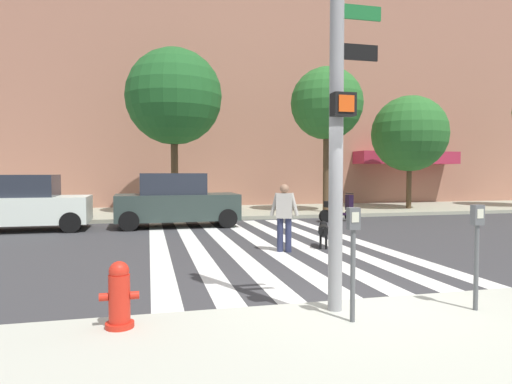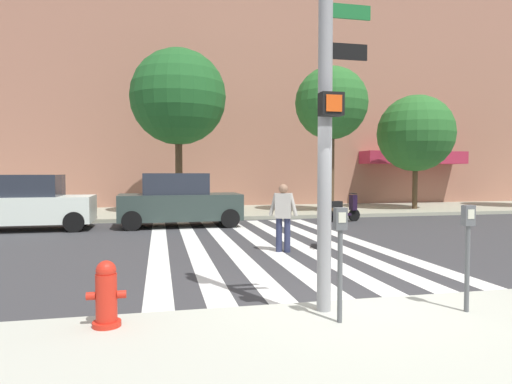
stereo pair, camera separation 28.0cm
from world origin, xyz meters
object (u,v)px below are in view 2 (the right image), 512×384
parked_car_near_curb (23,203)px  pedestrian_dog_walker (283,214)px  parking_meter_curbside (340,248)px  fire_hydrant (106,294)px  traffic_light_pole (328,43)px  dog_on_leash (323,230)px  street_tree_nearest (178,97)px  parked_car_behind_first (179,201)px  street_tree_middle (331,104)px  street_tree_further (416,133)px  parked_scooter (342,210)px  parking_meter_second_along (468,243)px

parked_car_near_curb → pedestrian_dog_walker: 9.27m
parking_meter_curbside → parked_car_near_curb: parked_car_near_curb is taller
fire_hydrant → parking_meter_curbside: size_ratio=0.56×
traffic_light_pole → dog_on_leash: (2.01, 5.39, -3.08)m
fire_hydrant → pedestrian_dog_walker: pedestrian_dog_walker is taller
street_tree_nearest → parked_car_behind_first: bearing=-92.5°
street_tree_middle → street_tree_further: street_tree_middle is taller
parked_scooter → dog_on_leash: bearing=-117.4°
traffic_light_pole → pedestrian_dog_walker: bearing=80.4°
parking_meter_curbside → street_tree_middle: bearing=68.7°
fire_hydrant → parking_meter_second_along: size_ratio=0.56×
parking_meter_second_along → parked_scooter: (3.09, 11.23, -0.55)m
parked_scooter → street_tree_further: 7.04m
parked_scooter → street_tree_middle: street_tree_middle is taller
street_tree_further → pedestrian_dog_walker: street_tree_further is taller
pedestrian_dog_walker → street_tree_middle: bearing=61.5°
parking_meter_curbside → street_tree_middle: (5.43, 13.91, 3.93)m
parking_meter_second_along → street_tree_nearest: bearing=101.5°
street_tree_middle → dog_on_leash: (-3.43, -8.10, -4.52)m
parking_meter_curbside → street_tree_nearest: street_tree_nearest is taller
fire_hydrant → street_tree_nearest: bearing=84.2°
traffic_light_pole → street_tree_further: bearing=54.7°
traffic_light_pole → street_tree_middle: street_tree_middle is taller
parked_car_near_curb → street_tree_nearest: bearing=33.8°
parking_meter_curbside → pedestrian_dog_walker: 5.51m
parked_car_behind_first → traffic_light_pole: bearing=-82.7°
street_tree_middle → dog_on_leash: size_ratio=6.86×
street_tree_further → dog_on_leash: (-8.06, -8.82, -3.35)m
parked_car_near_curb → parked_car_behind_first: size_ratio=1.01×
street_tree_further → parked_scooter: bearing=-147.3°
street_tree_middle → street_tree_further: 4.82m
fire_hydrant → street_tree_further: size_ratio=0.14×
street_tree_further → pedestrian_dog_walker: size_ratio=3.35×
parking_meter_curbside → dog_on_leash: bearing=71.0°
parked_car_behind_first → parked_scooter: (6.22, 0.14, -0.42)m
parked_car_behind_first → parked_scooter: 6.24m
parking_meter_second_along → traffic_light_pole: bearing=167.9°
parking_meter_second_along → dog_on_leash: size_ratio=1.45×
traffic_light_pole → parking_meter_second_along: size_ratio=4.26×
parked_car_behind_first → parked_scooter: parked_car_behind_first is taller
traffic_light_pole → parked_car_near_curb: traffic_light_pole is taller
parking_meter_second_along → parked_scooter: 11.66m
parked_car_near_curb → street_tree_nearest: (5.25, 3.52, 4.22)m
parking_meter_curbside → street_tree_nearest: (-1.24, 14.65, 4.10)m
parked_scooter → parked_car_near_curb: bearing=-179.3°
traffic_light_pole → street_tree_further: 17.42m
traffic_light_pole → parking_meter_curbside: size_ratio=4.26×
street_tree_middle → dog_on_leash: 9.89m
parked_car_near_curb → street_tree_further: bearing=11.9°
fire_hydrant → street_tree_nearest: street_tree_nearest is taller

